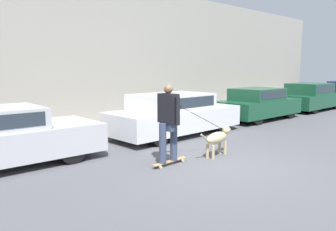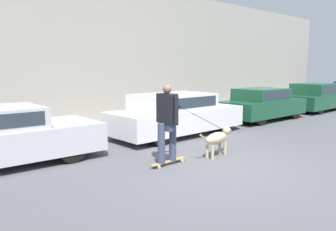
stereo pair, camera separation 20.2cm
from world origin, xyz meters
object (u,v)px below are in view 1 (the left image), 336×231
parked_car_1 (174,115)px  skateboarder (169,120)px  dog (218,138)px  parked_car_3 (310,97)px  parked_car_2 (259,104)px  fire_hydrant (318,98)px

parked_car_1 → skateboarder: bearing=-136.8°
parked_car_1 → dog: 2.74m
parked_car_1 → skateboarder: size_ratio=2.02×
parked_car_3 → parked_car_2: bearing=179.2°
parked_car_2 → parked_car_3: 4.69m
parked_car_2 → fire_hydrant: size_ratio=5.64×
parked_car_3 → dog: parked_car_3 is taller
parked_car_3 → skateboarder: size_ratio=1.87×
parked_car_1 → parked_car_3: bearing=-1.5°
parked_car_2 → skateboarder: skateboarder is taller
parked_car_1 → parked_car_2: parked_car_1 is taller
parked_car_1 → fire_hydrant: 12.34m
parked_car_1 → parked_car_2: 4.78m
parked_car_1 → dog: bearing=-112.2°
parked_car_2 → dog: bearing=-155.9°
parked_car_1 → parked_car_2: (4.78, 0.00, -0.01)m
skateboarder → fire_hydrant: skateboarder is taller
parked_car_3 → fire_hydrant: 2.97m
parked_car_3 → fire_hydrant: parked_car_3 is taller
parked_car_1 → skateboarder: 3.34m
parked_car_1 → fire_hydrant: (12.31, 0.80, -0.28)m
parked_car_1 → skateboarder: skateboarder is taller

